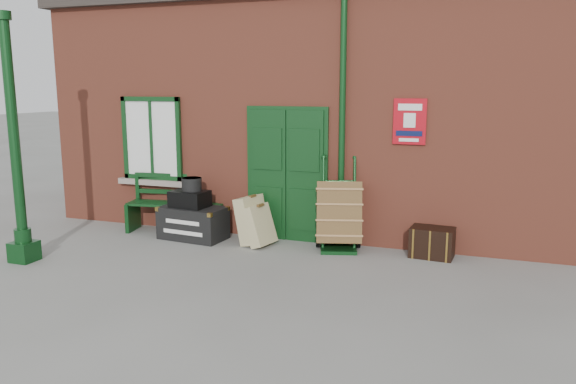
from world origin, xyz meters
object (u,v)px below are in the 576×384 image
at_px(bench, 177,202).
at_px(dark_trunk, 432,242).
at_px(houdini_trunk, 193,223).
at_px(porter_trolley, 339,214).

relative_size(bench, dark_trunk, 2.78).
bearing_deg(dark_trunk, bench, -176.45).
xyz_separation_m(bench, houdini_trunk, (0.52, -0.36, -0.26)).
distance_m(bench, porter_trolley, 3.02).
xyz_separation_m(houdini_trunk, porter_trolley, (2.50, 0.25, 0.29)).
bearing_deg(porter_trolley, dark_trunk, -15.25).
distance_m(houdini_trunk, dark_trunk, 3.98).
relative_size(houdini_trunk, porter_trolley, 0.76).
height_order(bench, houdini_trunk, bench).
bearing_deg(houdini_trunk, bench, 150.67).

